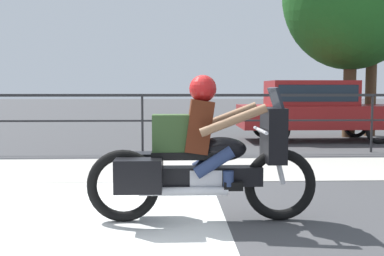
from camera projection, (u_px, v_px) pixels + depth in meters
name	position (u px, v px, depth m)	size (l,w,h in m)	color
ground_plane	(109.00, 223.00, 5.09)	(120.00, 120.00, 0.00)	#424244
sidewalk_band	(135.00, 169.00, 8.48)	(44.00, 2.40, 0.01)	#B7B2A8
crosswalk_band	(60.00, 229.00, 4.87)	(3.44, 6.00, 0.01)	silver
fence_railing	(142.00, 107.00, 10.49)	(36.00, 0.05, 1.31)	#232326
motorcycle	(200.00, 157.00, 5.13)	(2.47, 0.76, 1.57)	black
parked_car	(315.00, 107.00, 13.01)	(4.30, 1.75, 1.63)	maroon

